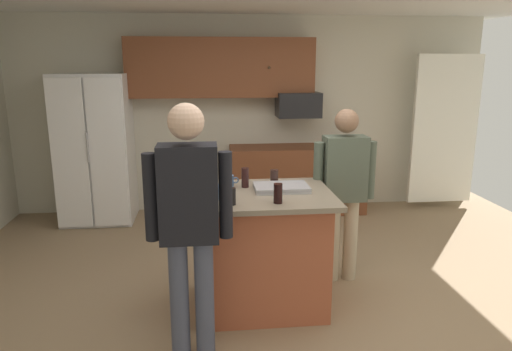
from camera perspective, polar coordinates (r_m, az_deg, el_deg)
floor at (r=4.19m, az=3.21°, el=-14.94°), size 7.04×7.04×0.00m
back_wall at (r=6.50m, az=-0.67°, el=7.41°), size 6.40×0.10×2.60m
french_door_window_panel at (r=6.90m, az=21.82°, el=5.13°), size 0.90×0.06×2.00m
cabinet_run_upper at (r=6.23m, az=-4.26°, el=12.87°), size 2.40×0.38×0.75m
cabinet_run_lower at (r=6.42m, az=4.97°, el=-0.43°), size 1.80×0.63×0.90m
refrigerator at (r=6.26m, az=-18.84°, el=3.03°), size 0.88×0.76×1.86m
microwave_over_range at (r=6.28m, az=5.12°, el=8.51°), size 0.56×0.40×0.32m
kitchen_island at (r=3.94m, az=0.48°, el=-8.90°), size 1.16×0.92×0.98m
person_guest_by_door at (r=3.11m, az=-8.08°, el=-4.90°), size 0.57×0.23×1.76m
person_guest_left at (r=4.33m, az=10.57°, el=-1.11°), size 0.57×0.22×1.60m
glass_dark_ale at (r=3.49m, az=2.68°, el=-2.18°), size 0.07×0.07×0.15m
glass_pilsner at (r=3.46m, az=-2.97°, el=-2.53°), size 0.06×0.06×0.13m
glass_stout_tall at (r=3.93m, az=-1.32°, el=-0.25°), size 0.06×0.06×0.17m
glass_short_whisky at (r=4.05m, az=2.22°, el=-0.15°), size 0.07×0.07×0.12m
mug_ceramic_white at (r=3.96m, az=-3.21°, el=-0.66°), size 0.12×0.08×0.10m
mug_blue_stoneware at (r=3.61m, az=-4.63°, el=-1.99°), size 0.12×0.08×0.11m
serving_tray at (r=3.86m, az=3.06°, el=-1.46°), size 0.44×0.30×0.04m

